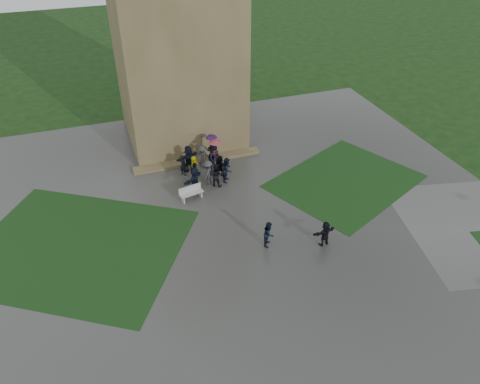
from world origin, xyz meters
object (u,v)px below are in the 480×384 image
object	(u,v)px
tower	(174,14)
pedestrian_near	(325,234)
bench	(191,193)
pedestrian_mid	(269,233)

from	to	relation	value
tower	pedestrian_near	distance (m)	17.76
tower	pedestrian_near	bearing A→B (deg)	-74.32
tower	bench	world-z (taller)	tower
bench	pedestrian_mid	distance (m)	6.28
tower	bench	bearing A→B (deg)	-100.04
pedestrian_mid	bench	bearing A→B (deg)	60.92
bench	pedestrian_mid	size ratio (longest dim) A/B	1.05
bench	pedestrian_mid	xyz separation A→B (m)	(2.91, -5.56, 0.30)
tower	pedestrian_mid	distance (m)	16.43
tower	pedestrian_near	xyz separation A→B (m)	(4.25, -15.15, -8.23)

